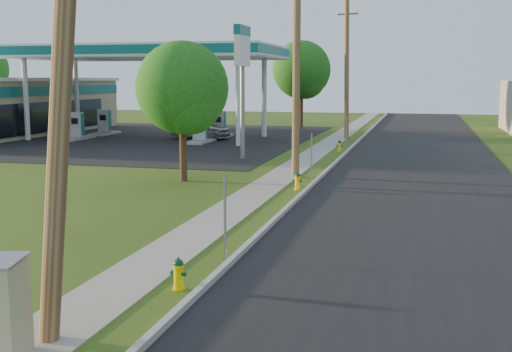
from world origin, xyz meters
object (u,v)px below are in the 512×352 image
Objects in this scene: fuel_pump_se at (219,127)px; fuel_pump_ne at (200,132)px; tree_lot at (303,72)px; utility_pole_far at (347,69)px; utility_cabinet at (0,311)px; hydrant_near at (178,274)px; hydrant_mid at (298,181)px; fuel_pump_nw at (77,129)px; utility_pole_near at (63,35)px; fuel_pump_sw at (105,125)px; hydrant_far at (339,146)px; utility_pole_mid at (296,60)px; car_silver at (200,128)px; price_pylon at (242,54)px; tree_verge at (184,91)px.

fuel_pump_ne is at bearing -90.00° from fuel_pump_se.
fuel_pump_se is 11.18m from tree_lot.
utility_pole_far reaches higher than utility_cabinet.
hydrant_mid reaches higher than hydrant_near.
hydrant_mid is (9.58, -20.07, -0.39)m from fuel_pump_se.
fuel_pump_se is (9.00, 4.00, 0.00)m from fuel_pump_nw.
fuel_pump_se is at bearing 106.47° from hydrant_near.
fuel_pump_nw is at bearing 120.00° from utility_pole_near.
hydrant_near is (18.49, -28.10, -0.40)m from fuel_pump_nw.
fuel_pump_sw is at bearing 119.94° from hydrant_near.
tree_lot is (13.26, 9.54, 3.99)m from fuel_pump_sw.
fuel_pump_sw reaches higher than hydrant_far.
fuel_pump_ne and fuel_pump_se have the same top height.
fuel_pump_sw is at bearing -176.80° from utility_pole_far.
utility_pole_mid is 3.06× the size of fuel_pump_sw.
utility_pole_mid is at bearing 90.00° from utility_pole_near.
fuel_pump_se is at bearing 0.00° from fuel_pump_sw.
utility_cabinet is 35.66m from car_silver.
fuel_pump_ne is (-8.90, -5.00, -4.08)m from utility_pole_far.
utility_pole_near is 15.60m from hydrant_mid.
price_pylon is at bearing -135.25° from hydrant_far.
utility_pole_mid reaches higher than hydrant_mid.
fuel_pump_ne is 29.66m from hydrant_near.
utility_pole_near is 2.96× the size of fuel_pump_se.
fuel_pump_ne is at bearing 104.36° from utility_cabinet.
hydrant_mid is at bearing 87.39° from utility_pole_near.
utility_cabinet is at bearing -75.64° from fuel_pump_ne.
utility_pole_near is at bearing -62.91° from fuel_pump_sw.
fuel_pump_se is at bearing 90.00° from fuel_pump_ne.
utility_pole_near is 28.33m from hydrant_far.
car_silver is at bearing 106.29° from utility_pole_near.
hydrant_mid is (9.58, -16.07, -0.39)m from fuel_pump_ne.
utility_pole_far is 6.07× the size of utility_cabinet.
utility_pole_far is at bearing 29.33° from fuel_pump_ne.
hydrant_far is at bearing 68.55° from tree_verge.
hydrant_near is at bearing -56.66° from fuel_pump_nw.
hydrant_far is (4.79, 12.18, -3.32)m from tree_verge.
tree_verge is (-0.27, -7.71, -1.77)m from price_pylon.
utility_pole_mid is at bearing 87.71° from utility_cabinet.
fuel_pump_sw is at bearing 180.00° from fuel_pump_se.
fuel_pump_sw and fuel_pump_se have the same top height.
hydrant_near is (4.49, -20.60, -5.11)m from price_pylon.
fuel_pump_se is 36.74m from utility_cabinet.
utility_pole_far is 1.30× the size of tree_lot.
fuel_pump_ne is 0.56× the size of tree_verge.
hydrant_far is (0.61, 9.97, -4.61)m from utility_pole_mid.
utility_pole_mid reaches higher than tree_lot.
utility_pole_mid reaches higher than hydrant_near.
tree_verge is 14.15m from hydrant_near.
fuel_pump_nw is at bearing 124.25° from car_silver.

